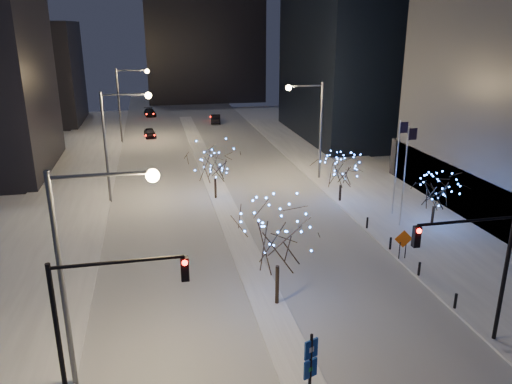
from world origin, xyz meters
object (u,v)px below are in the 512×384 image
object	(u,v)px
traffic_signal_west	(98,312)
car_far	(150,112)
street_lamp_w_mid	(117,131)
street_lamp_east	(313,118)
holiday_tree_median_far	(215,162)
holiday_tree_plaza_near	(436,190)
wayfinding_sign	(311,364)
holiday_tree_plaza_far	(341,170)
traffic_signal_east	(479,259)
car_near	(150,133)
construction_sign	(403,242)
street_lamp_w_near	(85,251)
car_mid	(216,119)
holiday_tree_median_near	(278,238)
street_lamp_w_far	(126,95)

from	to	relation	value
traffic_signal_west	car_far	distance (m)	73.06
street_lamp_w_mid	street_lamp_east	size ratio (longest dim) A/B	1.00
holiday_tree_median_far	holiday_tree_plaza_near	bearing A→B (deg)	-31.68
street_lamp_east	wayfinding_sign	bearing A→B (deg)	-108.04
holiday_tree_plaza_near	car_far	bearing A→B (deg)	110.81
holiday_tree_plaza_far	wayfinding_sign	distance (m)	26.56
traffic_signal_east	holiday_tree_median_far	size ratio (longest dim) A/B	1.31
street_lamp_east	car_near	bearing A→B (deg)	123.39
traffic_signal_west	wayfinding_sign	world-z (taller)	traffic_signal_west
traffic_signal_east	holiday_tree_median_far	xyz separation A→B (m)	(-9.44, 24.75, -1.18)
car_near	traffic_signal_east	bearing A→B (deg)	-79.92
street_lamp_east	traffic_signal_east	size ratio (longest dim) A/B	1.43
street_lamp_w_mid	holiday_tree_plaza_near	world-z (taller)	street_lamp_w_mid
wayfinding_sign	street_lamp_w_mid	bearing A→B (deg)	84.77
traffic_signal_west	construction_sign	world-z (taller)	traffic_signal_west
street_lamp_w_near	car_mid	world-z (taller)	street_lamp_w_near
holiday_tree_plaza_near	wayfinding_sign	distance (m)	23.59
street_lamp_east	holiday_tree_plaza_far	distance (m)	8.10
car_far	construction_sign	xyz separation A→B (m)	(16.31, -62.45, 0.77)
car_far	wayfinding_sign	size ratio (longest dim) A/B	1.21
street_lamp_w_near	traffic_signal_east	world-z (taller)	street_lamp_w_near
car_mid	holiday_tree_median_near	size ratio (longest dim) A/B	0.71
holiday_tree_median_near	holiday_tree_plaza_near	xyz separation A→B (m)	(15.20, 9.12, -1.22)
street_lamp_east	holiday_tree_median_far	size ratio (longest dim) A/B	1.86
car_mid	wayfinding_sign	size ratio (longest dim) A/B	1.19
holiday_tree_plaza_far	wayfinding_sign	bearing A→B (deg)	-113.82
street_lamp_w_near	holiday_tree_median_near	size ratio (longest dim) A/B	1.63
street_lamp_w_far	construction_sign	size ratio (longest dim) A/B	4.76
holiday_tree_median_near	holiday_tree_plaza_near	size ratio (longest dim) A/B	1.36
construction_sign	holiday_tree_plaza_near	bearing A→B (deg)	50.71
street_lamp_w_far	car_far	world-z (taller)	street_lamp_w_far
holiday_tree_median_near	traffic_signal_west	bearing A→B (deg)	-143.41
street_lamp_w_near	holiday_tree_plaza_near	world-z (taller)	street_lamp_w_near
street_lamp_w_mid	wayfinding_sign	world-z (taller)	street_lamp_w_mid
wayfinding_sign	holiday_tree_median_near	bearing A→B (deg)	62.86
car_far	street_lamp_w_far	bearing A→B (deg)	-104.75
holiday_tree_plaza_far	traffic_signal_west	bearing A→B (deg)	-129.89
street_lamp_east	car_far	size ratio (longest dim) A/B	2.25
construction_sign	holiday_tree_median_near	bearing A→B (deg)	-152.55
holiday_tree_plaza_far	traffic_signal_east	bearing A→B (deg)	-94.12
street_lamp_w_mid	traffic_signal_west	xyz separation A→B (m)	(0.50, -27.00, -1.74)
traffic_signal_west	traffic_signal_east	xyz separation A→B (m)	(17.38, 1.00, 0.00)
traffic_signal_west	street_lamp_east	bearing A→B (deg)	58.31
street_lamp_w_far	traffic_signal_west	distance (m)	52.04
traffic_signal_west	holiday_tree_plaza_near	distance (m)	28.88
traffic_signal_east	construction_sign	bearing A→B (deg)	81.81
street_lamp_w_far	street_lamp_east	size ratio (longest dim) A/B	1.00
car_near	construction_sign	distance (m)	47.22
street_lamp_w_near	street_lamp_w_far	bearing A→B (deg)	90.00
street_lamp_w_far	construction_sign	xyz separation A→B (m)	(19.24, -41.56, -5.09)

